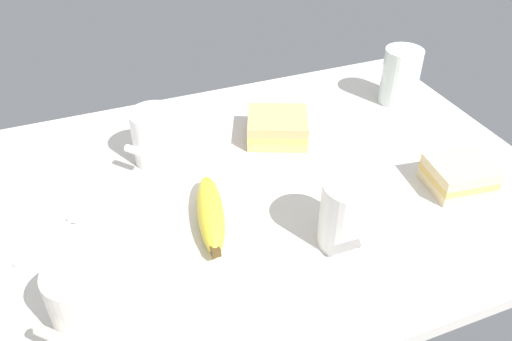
{
  "coord_description": "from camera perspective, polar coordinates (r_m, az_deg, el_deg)",
  "views": [
    {
      "loc": [
        23.33,
        58.92,
        52.86
      ],
      "look_at": [
        0.0,
        0.0,
        5.0
      ],
      "focal_mm": 36.67,
      "sensor_mm": 36.0,
      "label": 1
    }
  ],
  "objects": [
    {
      "name": "glass_of_milk",
      "position": [
        1.05,
        15.42,
        9.53
      ],
      "size": [
        7.13,
        7.13,
        10.78
      ],
      "color": "silver",
      "rests_on": "tabletop"
    },
    {
      "name": "spoon",
      "position": [
        0.79,
        -20.19,
        -5.73
      ],
      "size": [
        11.13,
        9.43,
        0.8
      ],
      "color": "silver",
      "rests_on": "tabletop"
    },
    {
      "name": "tabletop",
      "position": [
        0.82,
        -0.0,
        -2.23
      ],
      "size": [
        90.0,
        64.0,
        2.0
      ],
      "primitive_type": "cube",
      "color": "beige",
      "rests_on": "ground"
    },
    {
      "name": "sandwich_side",
      "position": [
        0.86,
        21.24,
        -0.48
      ],
      "size": [
        10.03,
        9.25,
        4.4
      ],
      "color": "beige",
      "rests_on": "tabletop"
    },
    {
      "name": "coffee_mug_spare",
      "position": [
        0.7,
        10.29,
        -4.6
      ],
      "size": [
        8.15,
        10.27,
        9.86
      ],
      "color": "white",
      "rests_on": "tabletop"
    },
    {
      "name": "coffee_mug_black",
      "position": [
        0.62,
        -18.18,
        -13.21
      ],
      "size": [
        9.46,
        9.36,
        9.02
      ],
      "color": "silver",
      "rests_on": "tabletop"
    },
    {
      "name": "banana",
      "position": [
        0.74,
        -4.97,
        -4.62
      ],
      "size": [
        7.17,
        16.48,
        3.72
      ],
      "color": "yellow",
      "rests_on": "tabletop"
    },
    {
      "name": "sandwich_main",
      "position": [
        0.91,
        2.35,
        4.74
      ],
      "size": [
        13.01,
        12.47,
        4.4
      ],
      "color": "tan",
      "rests_on": "tabletop"
    },
    {
      "name": "coffee_mug_milky",
      "position": [
        0.86,
        -10.88,
        3.72
      ],
      "size": [
        9.35,
        8.97,
        9.11
      ],
      "color": "white",
      "rests_on": "tabletop"
    }
  ]
}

